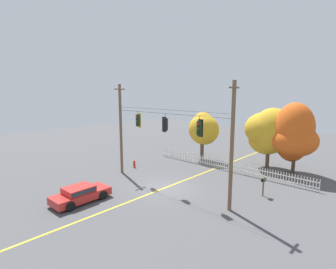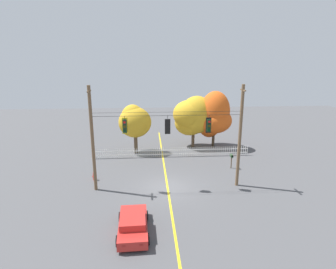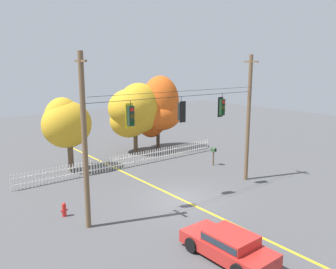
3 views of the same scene
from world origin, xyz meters
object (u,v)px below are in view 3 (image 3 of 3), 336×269
Objects in this scene: roadside_mailbox at (213,151)px; autumn_oak_far_east at (157,109)px; autumn_maple_near_fence at (66,123)px; fire_hydrant at (64,210)px; traffic_signal_eastbound_side at (222,107)px; traffic_signal_northbound_secondary at (131,116)px; traffic_signal_westbound_side at (181,112)px; autumn_maple_mid at (134,111)px; parked_car at (228,245)px.

autumn_oak_far_east is at bearing 92.51° from roadside_mailbox.
roadside_mailbox is at bearing -87.49° from autumn_oak_far_east.
fire_hydrant is at bearing -113.37° from autumn_maple_near_fence.
traffic_signal_eastbound_side is 6.36m from roadside_mailbox.
roadside_mailbox is (9.74, 3.76, -4.08)m from traffic_signal_northbound_secondary.
autumn_oak_far_east is (9.20, 1.42, 0.11)m from autumn_maple_near_fence.
traffic_signal_westbound_side is 0.26× the size of autumn_maple_near_fence.
fire_hydrant is (-2.99, 1.89, -4.88)m from traffic_signal_northbound_secondary.
autumn_maple_near_fence is (-6.32, 9.37, -1.59)m from traffic_signal_eastbound_side.
traffic_signal_northbound_secondary is at bearing 180.00° from traffic_signal_eastbound_side.
autumn_maple_mid is (3.75, 10.92, -1.45)m from traffic_signal_westbound_side.
autumn_oak_far_east is at bearing 60.39° from traffic_signal_westbound_side.
parked_car is at bearing -132.31° from roadside_mailbox.
fire_hydrant is 12.90m from roadside_mailbox.
autumn_maple_mid is at bearing 177.25° from autumn_oak_far_east.
autumn_oak_far_east reaches higher than autumn_maple_near_fence.
autumn_oak_far_east is (2.88, 10.79, -1.48)m from traffic_signal_eastbound_side.
autumn_maple_mid is 4.32× the size of roadside_mailbox.
autumn_maple_near_fence is 8.76m from fire_hydrant.
roadside_mailbox is (0.31, -7.03, -2.55)m from autumn_oak_far_east.
roadside_mailbox is at bearing 49.69° from traffic_signal_eastbound_side.
autumn_maple_mid is 2.39m from autumn_oak_far_east.
traffic_signal_eastbound_side is 1.02× the size of roadside_mailbox.
parked_car is at bearing -117.13° from autumn_oak_far_east.
traffic_signal_westbound_side is 1.93× the size of fire_hydrant.
traffic_signal_northbound_secondary reaches higher than parked_car.
autumn_maple_near_fence is at bearing -171.23° from autumn_oak_far_east.
traffic_signal_westbound_side reaches higher than autumn_maple_near_fence.
autumn_maple_mid is 13.90m from fire_hydrant.
traffic_signal_eastbound_side reaches higher than roadside_mailbox.
traffic_signal_eastbound_side is 11.01m from autumn_maple_mid.
autumn_maple_near_fence is 6.98m from autumn_maple_mid.
autumn_maple_near_fence is 0.81× the size of autumn_oak_far_east.
parked_car is (-6.25, -16.98, -3.13)m from autumn_maple_mid.
autumn_maple_mid is at bearing 110.69° from roadside_mailbox.
roadside_mailbox is (6.45, 3.78, -4.02)m from traffic_signal_westbound_side.
autumn_maple_mid is at bearing 57.14° from traffic_signal_northbound_secondary.
traffic_signal_eastbound_side is (6.55, -0.00, -0.05)m from traffic_signal_northbound_secondary.
autumn_maple_near_fence is at bearing 66.63° from fire_hydrant.
autumn_oak_far_east reaches higher than traffic_signal_westbound_side.
autumn_maple_mid is 8.28× the size of fire_hydrant.
autumn_maple_mid is at bearing 41.91° from fire_hydrant.
fire_hydrant is (-10.04, -9.01, -3.37)m from autumn_maple_mid.
traffic_signal_northbound_secondary is 3.29m from traffic_signal_westbound_side.
parked_car is (0.55, -15.44, -2.99)m from autumn_maple_near_fence.
traffic_signal_eastbound_side is 10.86m from fire_hydrant.
autumn_maple_mid is at bearing 69.78° from parked_car.
autumn_oak_far_east is at bearing 62.87° from parked_car.
parked_car reaches higher than fire_hydrant.
autumn_maple_mid is 1.51× the size of parked_car.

